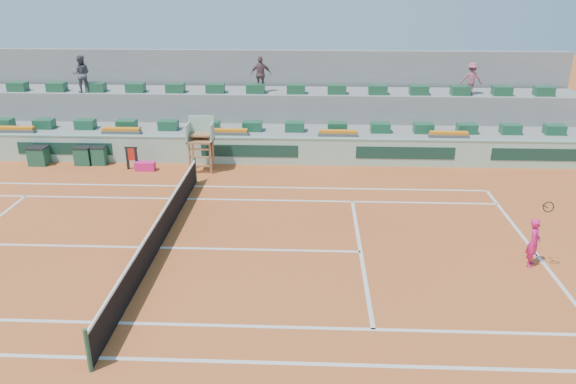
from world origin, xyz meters
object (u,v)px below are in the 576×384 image
(player_bag, at_px, (145,166))
(tennis_player, at_px, (534,242))
(umpire_chair, at_px, (201,137))
(drink_cooler_a, at_px, (99,155))

(player_bag, distance_m, tennis_player, 16.10)
(player_bag, height_order, umpire_chair, umpire_chair)
(umpire_chair, bearing_deg, player_bag, -176.79)
(player_bag, height_order, drink_cooler_a, drink_cooler_a)
(umpire_chair, distance_m, tennis_player, 14.04)
(player_bag, relative_size, tennis_player, 0.38)
(drink_cooler_a, height_order, tennis_player, tennis_player)
(umpire_chair, relative_size, drink_cooler_a, 2.86)
(player_bag, relative_size, umpire_chair, 0.36)
(player_bag, xyz_separation_m, umpire_chair, (2.54, 0.14, 1.35))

